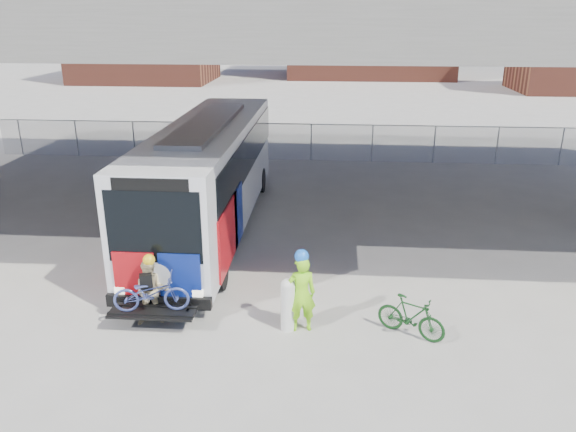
# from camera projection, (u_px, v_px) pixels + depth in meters

# --- Properties ---
(ground) EXTENTS (160.00, 160.00, 0.00)m
(ground) POSITION_uv_depth(u_px,v_px,m) (261.00, 258.00, 16.91)
(ground) COLOR #9E9991
(ground) RESTS_ON ground
(bus) EXTENTS (2.67, 12.98, 3.69)m
(bus) POSITION_uv_depth(u_px,v_px,m) (209.00, 168.00, 18.58)
(bus) COLOR silver
(bus) RESTS_ON ground
(overpass) EXTENTS (40.00, 16.00, 7.95)m
(overpass) POSITION_uv_depth(u_px,v_px,m) (273.00, 26.00, 18.41)
(overpass) COLOR #605E59
(overpass) RESTS_ON ground
(chainlink_fence) EXTENTS (30.00, 0.06, 30.00)m
(chainlink_fence) POSITION_uv_depth(u_px,v_px,m) (291.00, 132.00, 27.66)
(chainlink_fence) COLOR gray
(chainlink_fence) RESTS_ON ground
(brick_buildings) EXTENTS (54.00, 22.00, 12.00)m
(brick_buildings) POSITION_uv_depth(u_px,v_px,m) (328.00, 27.00, 60.13)
(brick_buildings) COLOR brown
(brick_buildings) RESTS_ON ground
(bollard) EXTENTS (0.34, 0.34, 1.30)m
(bollard) POSITION_uv_depth(u_px,v_px,m) (288.00, 302.00, 12.91)
(bollard) COLOR silver
(bollard) RESTS_ON ground
(cyclist_hivis) EXTENTS (0.76, 0.58, 2.03)m
(cyclist_hivis) POSITION_uv_depth(u_px,v_px,m) (301.00, 292.00, 12.79)
(cyclist_hivis) COLOR #8EF219
(cyclist_hivis) RESTS_ON ground
(cyclist_tan) EXTENTS (0.94, 0.83, 1.79)m
(cyclist_tan) POSITION_uv_depth(u_px,v_px,m) (152.00, 291.00, 13.09)
(cyclist_tan) COLOR tan
(cyclist_tan) RESTS_ON ground
(bike_parked) EXTENTS (1.64, 1.20, 0.98)m
(bike_parked) POSITION_uv_depth(u_px,v_px,m) (411.00, 317.00, 12.71)
(bike_parked) COLOR #133D17
(bike_parked) RESTS_ON ground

